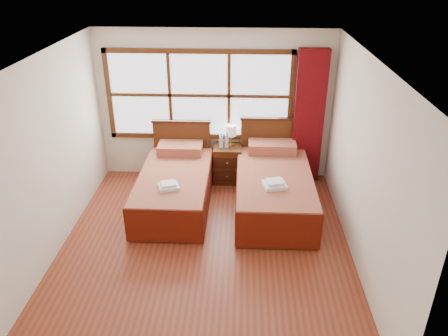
{
  "coord_description": "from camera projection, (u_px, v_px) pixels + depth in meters",
  "views": [
    {
      "loc": [
        0.48,
        -4.9,
        3.71
      ],
      "look_at": [
        0.23,
        0.7,
        0.89
      ],
      "focal_mm": 35.0,
      "sensor_mm": 36.0,
      "label": 1
    }
  ],
  "objects": [
    {
      "name": "bottle_far",
      "position": [
        227.0,
        141.0,
        7.47
      ],
      "size": [
        0.07,
        0.07,
        0.26
      ],
      "color": "silver",
      "rests_on": "nightstand"
    },
    {
      "name": "wall_left",
      "position": [
        47.0,
        161.0,
        5.55
      ],
      "size": [
        0.0,
        4.5,
        4.5
      ],
      "primitive_type": "plane",
      "rotation": [
        1.57,
        0.0,
        1.57
      ],
      "color": "silver",
      "rests_on": "floor"
    },
    {
      "name": "nightstand",
      "position": [
        228.0,
        164.0,
        7.68
      ],
      "size": [
        0.49,
        0.48,
        0.65
      ],
      "color": "#48250F",
      "rests_on": "floor"
    },
    {
      "name": "bed_left",
      "position": [
        175.0,
        185.0,
        7.0
      ],
      "size": [
        1.1,
        2.13,
        1.07
      ],
      "color": "#36180B",
      "rests_on": "floor"
    },
    {
      "name": "ceiling",
      "position": [
        201.0,
        60.0,
        4.89
      ],
      "size": [
        4.5,
        4.5,
        0.0
      ],
      "primitive_type": "plane",
      "rotation": [
        3.14,
        0.0,
        0.0
      ],
      "color": "white",
      "rests_on": "wall_back"
    },
    {
      "name": "towels_right",
      "position": [
        275.0,
        184.0,
        6.35
      ],
      "size": [
        0.39,
        0.36,
        0.1
      ],
      "rotation": [
        0.0,
        0.0,
        0.24
      ],
      "color": "white",
      "rests_on": "bed_right"
    },
    {
      "name": "window",
      "position": [
        199.0,
        95.0,
        7.37
      ],
      "size": [
        3.16,
        0.06,
        1.56
      ],
      "color": "white",
      "rests_on": "wall_back"
    },
    {
      "name": "towels_left",
      "position": [
        168.0,
        186.0,
        6.4
      ],
      "size": [
        0.36,
        0.33,
        0.09
      ],
      "rotation": [
        0.0,
        0.0,
        0.33
      ],
      "color": "white",
      "rests_on": "bed_left"
    },
    {
      "name": "bed_right",
      "position": [
        273.0,
        186.0,
        6.93
      ],
      "size": [
        1.17,
        2.27,
        1.14
      ],
      "color": "#36180B",
      "rests_on": "floor"
    },
    {
      "name": "curtain",
      "position": [
        309.0,
        118.0,
        7.35
      ],
      "size": [
        0.5,
        0.16,
        2.3
      ],
      "primitive_type": "cube",
      "color": "#63090E",
      "rests_on": "wall_back"
    },
    {
      "name": "wall_right",
      "position": [
        364.0,
        167.0,
        5.4
      ],
      "size": [
        0.0,
        4.5,
        4.5
      ],
      "primitive_type": "plane",
      "rotation": [
        1.57,
        0.0,
        -1.57
      ],
      "color": "silver",
      "rests_on": "floor"
    },
    {
      "name": "wall_back",
      "position": [
        214.0,
        106.0,
        7.48
      ],
      "size": [
        4.0,
        0.0,
        4.0
      ],
      "primitive_type": "plane",
      "rotation": [
        1.57,
        0.0,
        0.0
      ],
      "color": "silver",
      "rests_on": "floor"
    },
    {
      "name": "bottle_near",
      "position": [
        221.0,
        141.0,
        7.48
      ],
      "size": [
        0.07,
        0.07,
        0.25
      ],
      "color": "silver",
      "rests_on": "nightstand"
    },
    {
      "name": "lamp",
      "position": [
        231.0,
        131.0,
        7.49
      ],
      "size": [
        0.19,
        0.19,
        0.37
      ],
      "color": "gold",
      "rests_on": "nightstand"
    },
    {
      "name": "floor",
      "position": [
        205.0,
        248.0,
        6.06
      ],
      "size": [
        4.5,
        4.5,
        0.0
      ],
      "primitive_type": "plane",
      "color": "brown",
      "rests_on": "ground"
    }
  ]
}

